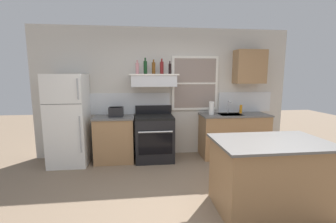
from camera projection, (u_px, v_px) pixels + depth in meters
The scene contains 18 objects.
ground_plane at pixel (183, 210), 2.93m from camera, with size 16.00×16.00×0.00m, color #7A6651.
back_wall at pixel (166, 93), 4.91m from camera, with size 5.40×0.11×2.70m.
refrigerator at pixel (69, 120), 4.38m from camera, with size 0.70×0.72×1.74m.
counter_left_of_stove at pixel (115, 139), 4.60m from camera, with size 0.79×0.63×0.91m.
toaster at pixel (116, 112), 4.51m from camera, with size 0.30×0.20×0.19m.
stove_range at pixel (154, 137), 4.66m from camera, with size 0.76×0.69×1.09m.
range_hood_shelf at pixel (154, 80), 4.57m from camera, with size 0.96×0.52×0.24m.
bottle_rose_pink at pixel (137, 68), 4.50m from camera, with size 0.07×0.07×0.27m.
bottle_dark_green_wine at pixel (145, 67), 4.52m from camera, with size 0.07×0.07×0.32m.
bottle_amber_wine at pixel (154, 68), 4.58m from camera, with size 0.07×0.07×0.29m.
bottle_red_label_wine at pixel (162, 68), 4.61m from camera, with size 0.07×0.07×0.31m.
bottle_balsamic_dark at pixel (170, 69), 4.59m from camera, with size 0.06×0.06×0.26m.
counter_right_with_sink at pixel (234, 135), 4.89m from camera, with size 1.43×0.63×0.91m.
sink_faucet at pixel (229, 105), 4.88m from camera, with size 0.03×0.17×0.28m.
paper_towel_roll at pixel (212, 108), 4.74m from camera, with size 0.11×0.11×0.27m, color white.
dish_soap_bottle at pixel (241, 109), 4.93m from camera, with size 0.06×0.06×0.18m, color orange.
kitchen_island at pixel (269, 175), 2.90m from camera, with size 1.40×0.90×0.91m.
upper_cabinet_right at pixel (250, 67), 4.85m from camera, with size 0.64×0.32×0.70m.
Camera 1 is at (-0.51, -2.66, 1.70)m, focal length 24.40 mm.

